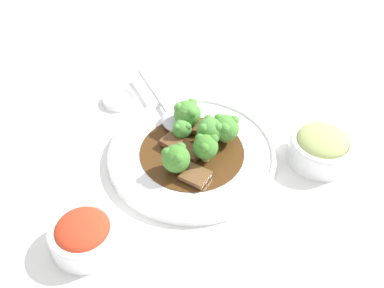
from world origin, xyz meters
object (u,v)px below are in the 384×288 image
beef_strip_2 (181,147)px  broccoli_floret_4 (206,147)px  main_plate (192,154)px  serving_spoon (171,117)px  beef_strip_0 (195,175)px  broccoli_floret_0 (210,130)px  broccoli_floret_1 (226,127)px  side_bowl_appetizer (321,147)px  side_bowl_kimchi (84,235)px  broccoli_floret_5 (187,113)px  broccoli_floret_3 (182,129)px  sauce_dish (119,100)px  beef_strip_1 (202,127)px  broccoli_floret_2 (176,158)px

beef_strip_2 → broccoli_floret_4: broccoli_floret_4 is taller
main_plate → serving_spoon: bearing=137.1°
beef_strip_0 → serving_spoon: (-0.09, 0.12, 0.00)m
broccoli_floret_0 → broccoli_floret_1: bearing=40.1°
beef_strip_2 → side_bowl_appetizer: 0.24m
side_bowl_kimchi → beef_strip_2: bearing=74.0°
broccoli_floret_1 → broccoli_floret_5: (-0.07, 0.01, 0.00)m
broccoli_floret_3 → sauce_dish: (-0.17, 0.07, -0.03)m
sauce_dish → serving_spoon: bearing=-13.0°
beef_strip_2 → broccoli_floret_0: size_ratio=1.49×
broccoli_floret_0 → sauce_dish: size_ratio=0.84×
sauce_dish → main_plate: bearing=-25.1°
broccoli_floret_1 → side_bowl_appetizer: 0.17m
broccoli_floret_0 → serving_spoon: size_ratio=0.31×
broccoli_floret_3 → sauce_dish: 0.18m
broccoli_floret_1 → broccoli_floret_5: 0.08m
side_bowl_kimchi → main_plate: bearing=70.2°
main_plate → side_bowl_appetizer: 0.22m
broccoli_floret_5 → beef_strip_2: bearing=-78.8°
broccoli_floret_5 → beef_strip_1: bearing=6.2°
broccoli_floret_0 → broccoli_floret_2: 0.08m
beef_strip_0 → broccoli_floret_3: 0.10m
main_plate → broccoli_floret_0: broccoli_floret_0 is taller
serving_spoon → broccoli_floret_5: bearing=-10.7°
beef_strip_0 → beef_strip_1: bearing=105.2°
beef_strip_2 → main_plate: bearing=18.1°
broccoli_floret_5 → side_bowl_appetizer: 0.24m
broccoli_floret_2 → broccoli_floret_3: (-0.02, 0.08, -0.01)m
broccoli_floret_0 → main_plate: bearing=-130.1°
beef_strip_1 → main_plate: bearing=-86.7°
broccoli_floret_2 → broccoli_floret_4: (0.04, 0.04, 0.00)m
broccoli_floret_5 → sauce_dish: 0.17m
broccoli_floret_0 → broccoli_floret_4: broccoli_floret_0 is taller
beef_strip_1 → beef_strip_0: bearing=-74.8°
serving_spoon → side_bowl_kimchi: side_bowl_kimchi is taller
broccoli_floret_4 → serving_spoon: (-0.09, 0.07, -0.02)m
side_bowl_appetizer → beef_strip_2: bearing=-159.5°
broccoli_floret_4 → broccoli_floret_5: 0.09m
broccoli_floret_4 → main_plate: bearing=157.8°
beef_strip_2 → broccoli_floret_4: 0.05m
broccoli_floret_5 → sauce_dish: size_ratio=0.85×
beef_strip_1 → broccoli_floret_2: 0.11m
main_plate → beef_strip_0: size_ratio=5.88×
side_bowl_appetizer → serving_spoon: bearing=-176.3°
serving_spoon → sauce_dish: serving_spoon is taller
serving_spoon → broccoli_floret_1: bearing=-8.1°
broccoli_floret_2 → sauce_dish: (-0.19, 0.14, -0.04)m
broccoli_floret_0 → broccoli_floret_1: size_ratio=1.04×
beef_strip_0 → serving_spoon: bearing=128.5°
main_plate → beef_strip_1: size_ratio=5.61×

